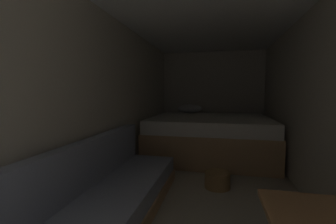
{
  "coord_description": "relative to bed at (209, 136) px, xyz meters",
  "views": [
    {
      "loc": [
        0.17,
        -0.51,
        1.18
      ],
      "look_at": [
        -0.5,
        2.42,
        0.93
      ],
      "focal_mm": 24.34,
      "sensor_mm": 36.0,
      "label": 1
    }
  ],
  "objects": [
    {
      "name": "sofa_left",
      "position": [
        -0.81,
        -2.58,
        -0.15
      ],
      "size": [
        0.69,
        2.6,
        0.74
      ],
      "color": "tan",
      "rests_on": "ground"
    },
    {
      "name": "wall_back",
      "position": [
        0.01,
        1.02,
        0.68
      ],
      "size": [
        2.34,
        0.05,
        2.11
      ],
      "primitive_type": "cube",
      "color": "beige",
      "rests_on": "ground"
    },
    {
      "name": "wicker_basket",
      "position": [
        0.17,
        -1.46,
        -0.27
      ],
      "size": [
        0.32,
        0.32,
        0.2
      ],
      "color": "olive",
      "rests_on": "ground"
    },
    {
      "name": "ceiling_slab",
      "position": [
        0.01,
        -1.74,
        1.76
      ],
      "size": [
        2.34,
        5.47,
        0.05
      ],
      "primitive_type": "cube",
      "color": "white",
      "rests_on": "wall_left"
    },
    {
      "name": "wall_right",
      "position": [
        1.15,
        -1.74,
        0.68
      ],
      "size": [
        0.05,
        5.47,
        2.11
      ],
      "primitive_type": "cube",
      "color": "beige",
      "rests_on": "ground"
    },
    {
      "name": "ground_plane",
      "position": [
        0.01,
        -1.74,
        -0.37
      ],
      "size": [
        7.47,
        7.47,
        0.0
      ],
      "primitive_type": "plane",
      "color": "#B2A893"
    },
    {
      "name": "bed",
      "position": [
        0.0,
        0.0,
        0.0
      ],
      "size": [
        2.12,
        1.91,
        0.93
      ],
      "color": "tan",
      "rests_on": "ground"
    },
    {
      "name": "wall_left",
      "position": [
        -1.14,
        -1.74,
        0.68
      ],
      "size": [
        0.05,
        5.47,
        2.11
      ],
      "primitive_type": "cube",
      "color": "beige",
      "rests_on": "ground"
    }
  ]
}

